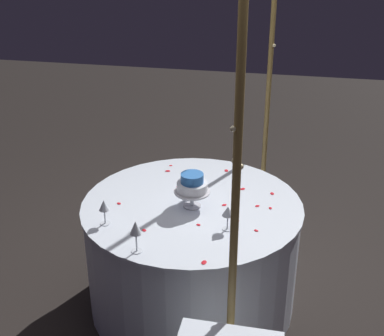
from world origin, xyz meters
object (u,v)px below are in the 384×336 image
(wine_glass_1, at_px, (104,206))
(wine_glass_2, at_px, (136,229))
(main_table, at_px, (192,254))
(wine_glass_0, at_px, (228,212))
(decorative_arch, at_px, (259,83))
(tiered_cake, at_px, (192,186))

(wine_glass_1, bearing_deg, wine_glass_2, 48.56)
(wine_glass_2, bearing_deg, main_table, 162.50)
(main_table, bearing_deg, wine_glass_2, -17.50)
(wine_glass_0, bearing_deg, main_table, -134.34)
(decorative_arch, xyz_separation_m, wine_glass_2, (0.57, -0.55, -0.65))
(main_table, xyz_separation_m, wine_glass_0, (0.25, 0.26, 0.49))
(wine_glass_2, bearing_deg, decorative_arch, 135.88)
(decorative_arch, relative_size, wine_glass_2, 13.14)
(wine_glass_2, bearing_deg, wine_glass_1, -131.44)
(tiered_cake, xyz_separation_m, wine_glass_1, (0.30, -0.45, -0.03))
(wine_glass_0, bearing_deg, wine_glass_2, -54.11)
(tiered_cake, distance_m, wine_glass_0, 0.33)
(decorative_arch, xyz_separation_m, main_table, (0.00, -0.37, -1.17))
(wine_glass_2, bearing_deg, wine_glass_0, 125.89)
(main_table, xyz_separation_m, wine_glass_2, (0.57, -0.18, 0.52))
(decorative_arch, relative_size, wine_glass_1, 15.72)
(wine_glass_0, height_order, wine_glass_2, wine_glass_2)
(main_table, height_order, wine_glass_1, wine_glass_1)
(wine_glass_0, xyz_separation_m, wine_glass_2, (0.32, -0.44, 0.03))
(main_table, height_order, tiered_cake, tiered_cake)
(decorative_arch, height_order, main_table, decorative_arch)
(tiered_cake, bearing_deg, main_table, -166.85)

